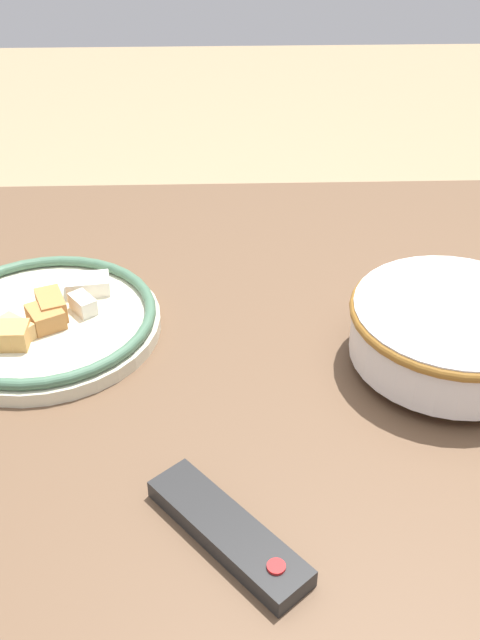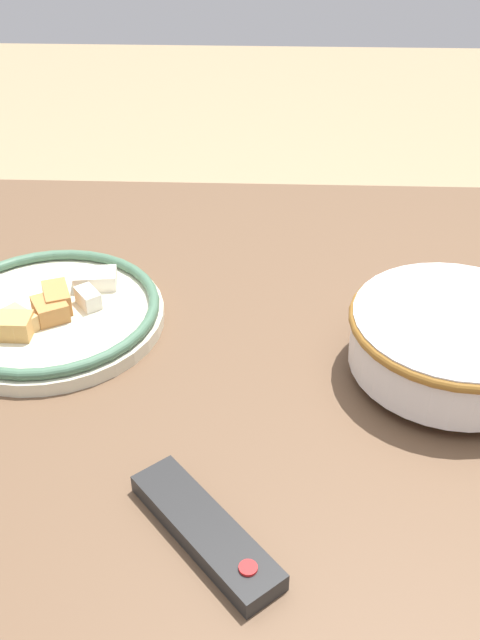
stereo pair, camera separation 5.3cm
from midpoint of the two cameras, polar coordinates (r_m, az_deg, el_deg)
dining_table at (r=0.96m, az=-0.92°, el=-6.37°), size 1.28×1.00×0.70m
noodle_bowl at (r=0.90m, az=17.54°, el=-1.50°), size 0.24×0.24×0.08m
food_plate at (r=0.99m, az=-12.82°, el=0.50°), size 0.29×0.29×0.05m
tv_remote at (r=0.71m, az=-0.48°, el=-15.78°), size 0.15×0.17×0.02m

